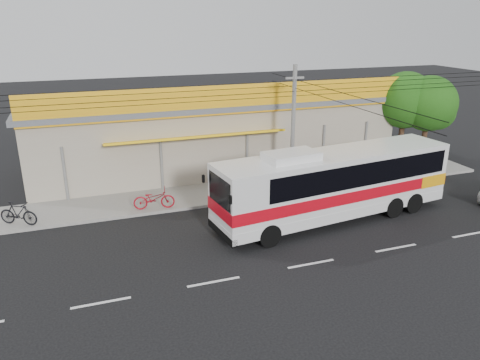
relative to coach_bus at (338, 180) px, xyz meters
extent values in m
plane|color=black|center=(-3.18, -1.07, -1.96)|extent=(120.00, 120.00, 0.00)
cube|color=gray|center=(-3.18, 4.93, -1.88)|extent=(30.00, 3.20, 0.15)
cube|color=#9F9280|center=(-3.18, 10.53, 0.14)|extent=(22.00, 8.00, 4.20)
cube|color=#515358|center=(-3.18, 10.53, 2.39)|extent=(22.60, 8.60, 0.30)
cube|color=#FCB115|center=(-3.18, 6.41, 2.94)|extent=(22.00, 0.24, 1.60)
cube|color=red|center=(-5.18, 6.38, 2.94)|extent=(9.00, 0.10, 1.20)
cube|color=#197414|center=(3.32, 6.38, 2.94)|extent=(2.40, 0.10, 1.10)
cube|color=navy|center=(6.02, 6.38, 2.94)|extent=(2.20, 0.10, 1.10)
cube|color=red|center=(-12.18, 6.38, 2.94)|extent=(3.00, 0.10, 1.10)
cube|color=yellow|center=(-5.18, 6.23, 1.04)|extent=(10.00, 1.20, 0.37)
cube|color=silver|center=(-0.19, -0.02, -0.08)|extent=(12.04, 3.90, 2.86)
cube|color=red|center=(-0.19, -0.02, -0.43)|extent=(12.09, 3.94, 0.54)
cube|color=orange|center=(4.90, 0.61, -0.43)|extent=(1.87, 2.70, 0.59)
cube|color=black|center=(0.50, 0.06, 0.56)|extent=(10.09, 3.69, 1.08)
cube|color=black|center=(-5.98, -0.74, 0.36)|extent=(0.42, 2.17, 1.48)
cube|color=silver|center=(-2.63, -0.33, 1.52)|extent=(2.52, 1.66, 0.35)
cylinder|color=black|center=(-4.16, -1.64, -1.44)|extent=(1.06, 0.44, 1.03)
cylinder|color=black|center=(-4.43, 0.57, -1.44)|extent=(1.06, 0.44, 1.03)
cylinder|color=black|center=(3.96, -0.63, -1.44)|extent=(1.06, 0.44, 1.03)
cylinder|color=black|center=(3.69, 1.58, -1.44)|extent=(1.06, 0.44, 1.03)
imported|color=maroon|center=(-8.10, 3.74, -1.28)|extent=(2.11, 1.02, 1.06)
imported|color=black|center=(-14.29, 3.92, -1.25)|extent=(1.87, 1.37, 1.11)
cylinder|color=#5F5F5D|center=(-0.34, 4.33, 1.48)|extent=(0.22, 0.22, 6.88)
cube|color=#5F5F5D|center=(-0.34, 4.33, 4.24)|extent=(1.03, 0.10, 0.10)
cylinder|color=#372016|center=(9.69, 5.67, -0.49)|extent=(0.33, 0.33, 2.94)
sphere|color=#19440E|center=(9.69, 5.67, 2.08)|extent=(3.49, 3.49, 3.49)
sphere|color=#19440E|center=(10.24, 5.40, 1.53)|extent=(2.20, 2.20, 2.20)
cylinder|color=#372016|center=(8.61, 6.60, -0.44)|extent=(0.34, 0.34, 3.03)
sphere|color=#19440E|center=(8.61, 6.60, 2.21)|extent=(3.60, 3.60, 3.60)
sphere|color=#19440E|center=(9.18, 6.31, 1.64)|extent=(2.27, 2.27, 2.27)
camera|label=1|loc=(-11.23, -18.00, 7.30)|focal=35.00mm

